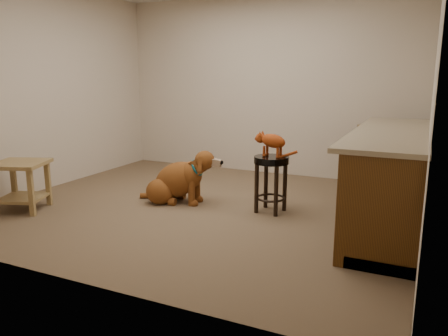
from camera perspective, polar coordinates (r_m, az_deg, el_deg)
The scene contains 8 objects.
floor at distance 4.98m, azimuth -2.76°, elevation -5.10°, with size 4.50×4.00×0.01m, color brown.
room_shell at distance 4.75m, azimuth -2.98°, elevation 14.57°, with size 4.54×4.04×2.62m.
cabinet_run at distance 4.62m, azimuth 20.92°, elevation -1.60°, with size 0.70×2.56×0.94m.
padded_stool at distance 4.72m, azimuth 6.18°, elevation -0.62°, with size 0.38×0.38×0.61m.
wood_stool at distance 6.02m, azimuth 18.97°, elevation 1.45°, with size 0.51×0.51×0.81m.
side_table at distance 5.26m, azimuth -24.96°, elevation -1.26°, with size 0.68×0.68×0.54m.
golden_retriever at distance 5.12m, azimuth -6.09°, elevation -1.72°, with size 1.06×0.56×0.67m.
tabby_kitten at distance 4.66m, azimuth 6.16°, elevation 3.46°, with size 0.48×0.17×0.30m.
Camera 1 is at (2.22, -4.20, 1.48)m, focal length 35.00 mm.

